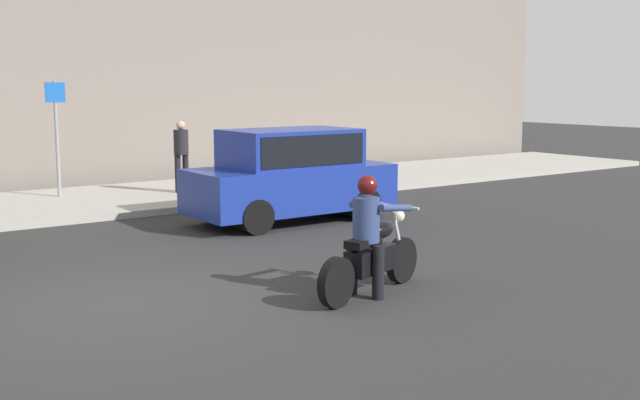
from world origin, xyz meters
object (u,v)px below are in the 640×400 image
(street_sign_post, at_px, (56,127))
(pedestrian_bystander, at_px, (181,151))
(motorcycle_with_rider_denim_blue, at_px, (371,246))
(parked_hatchback_cobalt_blue, at_px, (291,174))

(street_sign_post, height_order, pedestrian_bystander, street_sign_post)
(street_sign_post, xyz_separation_m, pedestrian_bystander, (2.57, -0.95, -0.59))
(motorcycle_with_rider_denim_blue, relative_size, pedestrian_bystander, 1.24)
(pedestrian_bystander, bearing_deg, parked_hatchback_cobalt_blue, -85.43)
(motorcycle_with_rider_denim_blue, bearing_deg, street_sign_post, 94.35)
(motorcycle_with_rider_denim_blue, xyz_separation_m, pedestrian_bystander, (1.80, 9.18, 0.48))
(street_sign_post, relative_size, pedestrian_bystander, 1.55)
(parked_hatchback_cobalt_blue, distance_m, pedestrian_bystander, 4.14)
(motorcycle_with_rider_denim_blue, height_order, street_sign_post, street_sign_post)
(parked_hatchback_cobalt_blue, xyz_separation_m, street_sign_post, (-2.90, 5.07, 0.77))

